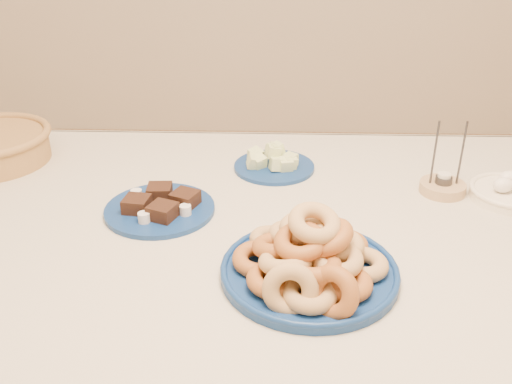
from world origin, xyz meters
TOP-DOWN VIEW (x-y plane):
  - dining_table at (0.00, 0.00)m, footprint 1.71×1.11m
  - donut_platter at (0.11, -0.22)m, footprint 0.41×0.41m
  - melon_plate at (0.04, 0.28)m, footprint 0.28×0.28m
  - brownie_plate at (-0.23, 0.03)m, footprint 0.33×0.33m
  - candle_holder at (0.46, 0.16)m, footprint 0.12×0.12m
  - egg_bowl at (0.62, 0.13)m, footprint 0.21×0.21m

SIDE VIEW (x-z plane):
  - dining_table at x=0.00m, z-range 0.27..1.02m
  - brownie_plate at x=-0.23m, z-range 0.74..0.79m
  - candle_holder at x=0.46m, z-range 0.67..0.86m
  - melon_plate at x=0.04m, z-range 0.73..0.81m
  - egg_bowl at x=0.62m, z-range 0.74..0.80m
  - donut_platter at x=0.11m, z-range 0.71..0.87m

